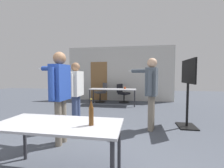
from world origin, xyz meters
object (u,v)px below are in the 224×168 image
at_px(person_near_casual, 75,88).
at_px(beer_bottle, 91,113).
at_px(office_chair_mid_tucked, 101,93).
at_px(office_chair_side_rolled, 123,94).
at_px(tv_screen, 188,85).
at_px(person_far_watching, 151,87).
at_px(person_left_plaid, 60,88).
at_px(drink_cup, 125,88).

relative_size(person_near_casual, beer_bottle, 5.05).
xyz_separation_m(office_chair_mid_tucked, office_chair_side_rolled, (1.06, 0.13, -0.04)).
bearing_deg(tv_screen, beer_bottle, -38.36).
bearing_deg(person_far_watching, office_chair_side_rolled, 29.99).
bearing_deg(office_chair_mid_tucked, person_near_casual, 147.35).
xyz_separation_m(person_far_watching, office_chair_mid_tucked, (-2.09, 3.49, -0.61)).
distance_m(tv_screen, person_far_watching, 1.02).
distance_m(tv_screen, person_near_casual, 2.93).
distance_m(tv_screen, person_left_plaid, 3.13).
distance_m(person_far_watching, office_chair_mid_tucked, 4.12).
bearing_deg(office_chair_side_rolled, drink_cup, 40.94).
xyz_separation_m(beer_bottle, drink_cup, (0.03, 4.88, -0.11)).
height_order(tv_screen, office_chair_side_rolled, tv_screen).
relative_size(person_left_plaid, beer_bottle, 5.41).
bearing_deg(drink_cup, beer_bottle, -90.36).
distance_m(person_far_watching, beer_bottle, 2.20).
distance_m(person_near_casual, drink_cup, 3.15).
xyz_separation_m(tv_screen, beer_bottle, (-1.86, -2.35, -0.20)).
distance_m(office_chair_mid_tucked, drink_cup, 1.40).
xyz_separation_m(tv_screen, person_far_watching, (-0.96, -0.35, -0.02)).
xyz_separation_m(office_chair_mid_tucked, beer_bottle, (1.19, -5.49, 0.43)).
relative_size(person_far_watching, beer_bottle, 5.32).
bearing_deg(office_chair_side_rolled, office_chair_mid_tucked, -54.53).
bearing_deg(beer_bottle, office_chair_side_rolled, 91.37).
bearing_deg(beer_bottle, tv_screen, 51.64).
relative_size(person_far_watching, office_chair_mid_tucked, 1.85).
distance_m(office_chair_mid_tucked, beer_bottle, 5.64).
relative_size(person_left_plaid, person_near_casual, 1.07).
relative_size(tv_screen, person_far_watching, 0.99).
height_order(tv_screen, person_near_casual, tv_screen).
distance_m(person_left_plaid, office_chair_side_rolled, 4.82).
relative_size(person_near_casual, office_chair_side_rolled, 1.86).
bearing_deg(office_chair_mid_tucked, beer_bottle, 157.06).
height_order(office_chair_mid_tucked, beer_bottle, beer_bottle).
bearing_deg(drink_cup, office_chair_mid_tucked, 153.48).
bearing_deg(tv_screen, drink_cup, -144.16).
xyz_separation_m(person_left_plaid, person_far_watching, (1.83, 1.08, -0.03)).
distance_m(person_left_plaid, person_far_watching, 2.12).
distance_m(tv_screen, office_chair_mid_tucked, 4.43).
bearing_deg(office_chair_side_rolled, person_far_watching, 44.36).
xyz_separation_m(person_far_watching, drink_cup, (-0.87, 2.88, -0.29)).
bearing_deg(beer_bottle, person_far_watching, 65.74).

